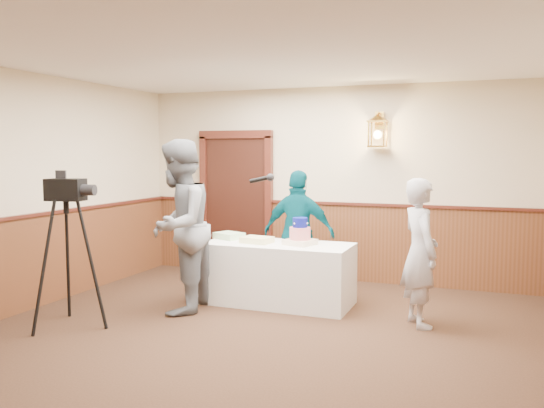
{
  "coord_description": "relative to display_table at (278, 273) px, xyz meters",
  "views": [
    {
      "loc": [
        2.12,
        -4.62,
        1.87
      ],
      "look_at": [
        -0.33,
        1.7,
        1.25
      ],
      "focal_mm": 38.0,
      "sensor_mm": 36.0,
      "label": 1
    }
  ],
  "objects": [
    {
      "name": "sheet_cake_green",
      "position": [
        -0.72,
        0.12,
        0.41
      ],
      "size": [
        0.41,
        0.38,
        0.08
      ],
      "primitive_type": "cube",
      "rotation": [
        0.0,
        0.0,
        -0.39
      ],
      "color": "#B2DD9C",
      "rests_on": "display_table"
    },
    {
      "name": "tv_camera_rig",
      "position": [
        -1.74,
        -1.69,
        0.34
      ],
      "size": [
        0.62,
        0.58,
        1.59
      ],
      "rotation": [
        0.0,
        0.0,
        0.2
      ],
      "color": "black",
      "rests_on": "ground"
    },
    {
      "name": "display_table",
      "position": [
        0.0,
        0.0,
        0.0
      ],
      "size": [
        1.8,
        0.8,
        0.75
      ],
      "primitive_type": "cube",
      "color": "white",
      "rests_on": "ground"
    },
    {
      "name": "tiered_cake",
      "position": [
        0.28,
        0.0,
        0.5
      ],
      "size": [
        0.4,
        0.4,
        0.33
      ],
      "rotation": [
        0.0,
        0.0,
        -0.31
      ],
      "color": "#FCE5C5",
      "rests_on": "display_table"
    },
    {
      "name": "assistant_p",
      "position": [
        0.1,
        0.5,
        0.44
      ],
      "size": [
        0.97,
        0.42,
        1.63
      ],
      "primitive_type": "imported",
      "rotation": [
        0.0,
        0.0,
        3.12
      ],
      "color": "#03404B",
      "rests_on": "ground"
    },
    {
      "name": "sheet_cake_yellow",
      "position": [
        -0.25,
        -0.06,
        0.41
      ],
      "size": [
        0.39,
        0.31,
        0.07
      ],
      "primitive_type": "cube",
      "rotation": [
        0.0,
        0.0,
        -0.13
      ],
      "color": "#FCF196",
      "rests_on": "display_table"
    },
    {
      "name": "room_shell",
      "position": [
        0.28,
        -1.45,
        1.15
      ],
      "size": [
        6.02,
        7.02,
        2.81
      ],
      "color": "beige",
      "rests_on": "ground"
    },
    {
      "name": "baker",
      "position": [
        1.73,
        -0.3,
        0.42
      ],
      "size": [
        0.61,
        0.69,
        1.59
      ],
      "primitive_type": "imported",
      "rotation": [
        0.0,
        0.0,
        2.08
      ],
      "color": "#A7A5AC",
      "rests_on": "ground"
    },
    {
      "name": "ground",
      "position": [
        0.33,
        -1.9,
        -0.38
      ],
      "size": [
        7.0,
        7.0,
        0.0
      ],
      "primitive_type": "plane",
      "color": "#321F13",
      "rests_on": "ground"
    },
    {
      "name": "interviewer",
      "position": [
        -0.95,
        -0.75,
        0.63
      ],
      "size": [
        1.62,
        1.08,
        2.01
      ],
      "rotation": [
        0.0,
        0.0,
        -1.41
      ],
      "color": "slate",
      "rests_on": "ground"
    }
  ]
}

